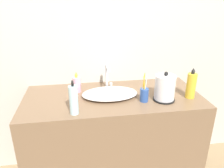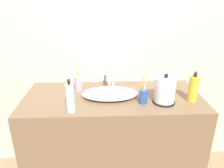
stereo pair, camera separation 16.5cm
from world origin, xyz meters
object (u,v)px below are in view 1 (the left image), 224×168
object	(u,v)px
faucet	(108,75)
toothbrush_cup	(144,94)
electric_kettle	(165,89)
lotion_bottle	(74,100)
shampoo_bottle	(77,84)
mouthwash_bottle	(191,85)

from	to	relation	value
faucet	toothbrush_cup	distance (m)	0.36
electric_kettle	lotion_bottle	xyz separation A→B (m)	(-0.65, -0.10, 0.01)
lotion_bottle	shampoo_bottle	world-z (taller)	lotion_bottle
shampoo_bottle	lotion_bottle	bearing A→B (deg)	-93.22
lotion_bottle	mouthwash_bottle	world-z (taller)	mouthwash_bottle
electric_kettle	mouthwash_bottle	world-z (taller)	mouthwash_bottle
electric_kettle	toothbrush_cup	size ratio (longest dim) A/B	1.04
lotion_bottle	toothbrush_cup	bearing A→B (deg)	11.87
toothbrush_cup	lotion_bottle	distance (m)	0.52
lotion_bottle	shampoo_bottle	distance (m)	0.35
lotion_bottle	faucet	bearing A→B (deg)	54.38
faucet	electric_kettle	world-z (taller)	electric_kettle
electric_kettle	mouthwash_bottle	xyz separation A→B (m)	(0.21, 0.01, 0.01)
faucet	shampoo_bottle	bearing A→B (deg)	-173.15
electric_kettle	lotion_bottle	bearing A→B (deg)	-171.06
faucet	mouthwash_bottle	size ratio (longest dim) A/B	0.86
faucet	lotion_bottle	world-z (taller)	lotion_bottle
toothbrush_cup	shampoo_bottle	size ratio (longest dim) A/B	1.26
shampoo_bottle	toothbrush_cup	bearing A→B (deg)	-26.81
faucet	mouthwash_bottle	xyz separation A→B (m)	(0.59, -0.27, -0.02)
electric_kettle	shampoo_bottle	world-z (taller)	electric_kettle
shampoo_bottle	mouthwash_bottle	world-z (taller)	mouthwash_bottle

